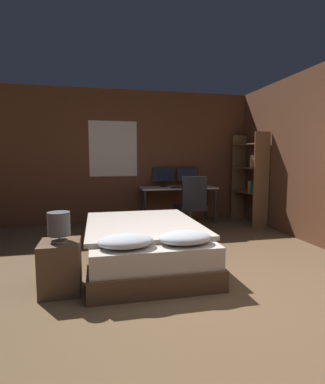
{
  "coord_description": "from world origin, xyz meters",
  "views": [
    {
      "loc": [
        -1.13,
        -2.26,
        1.31
      ],
      "look_at": [
        -0.04,
        2.69,
        0.75
      ],
      "focal_mm": 28.0,
      "sensor_mm": 36.0,
      "label": 1
    }
  ],
  "objects_px": {
    "bedside_lamp": "(59,224)",
    "office_chair": "(191,209)",
    "desk": "(178,192)",
    "monitor_left": "(164,176)",
    "bookshelf": "(252,175)",
    "keyboard": "(181,187)",
    "monitor_right": "(188,176)",
    "bed": "(144,244)",
    "nightstand": "(61,267)",
    "computer_mouse": "(194,187)"
  },
  "relations": [
    {
      "from": "bedside_lamp",
      "to": "office_chair",
      "type": "distance_m",
      "value": 2.96
    },
    {
      "from": "nightstand",
      "to": "monitor_right",
      "type": "bearing_deg",
      "value": 53.63
    },
    {
      "from": "keyboard",
      "to": "bedside_lamp",
      "type": "bearing_deg",
      "value": -126.56
    },
    {
      "from": "monitor_left",
      "to": "keyboard",
      "type": "relative_size",
      "value": 1.28
    },
    {
      "from": "bedside_lamp",
      "to": "monitor_left",
      "type": "bearing_deg",
      "value": 60.48
    },
    {
      "from": "nightstand",
      "to": "bookshelf",
      "type": "height_order",
      "value": "bookshelf"
    },
    {
      "from": "monitor_right",
      "to": "computer_mouse",
      "type": "height_order",
      "value": "monitor_right"
    },
    {
      "from": "monitor_left",
      "to": "computer_mouse",
      "type": "xyz_separation_m",
      "value": [
        0.54,
        -0.37,
        -0.2
      ]
    },
    {
      "from": "desk",
      "to": "bed",
      "type": "bearing_deg",
      "value": -115.18
    },
    {
      "from": "desk",
      "to": "bedside_lamp",
      "type": "bearing_deg",
      "value": -124.76
    },
    {
      "from": "keyboard",
      "to": "nightstand",
      "type": "bearing_deg",
      "value": -126.56
    },
    {
      "from": "bed",
      "to": "nightstand",
      "type": "distance_m",
      "value": 1.12
    },
    {
      "from": "bed",
      "to": "keyboard",
      "type": "relative_size",
      "value": 5.52
    },
    {
      "from": "monitor_left",
      "to": "office_chair",
      "type": "xyz_separation_m",
      "value": [
        0.31,
        -0.93,
        -0.56
      ]
    },
    {
      "from": "bed",
      "to": "monitor_left",
      "type": "bearing_deg",
      "value": 71.87
    },
    {
      "from": "keyboard",
      "to": "office_chair",
      "type": "relative_size",
      "value": 0.37
    },
    {
      "from": "bed",
      "to": "monitor_right",
      "type": "bearing_deg",
      "value": 61.61
    },
    {
      "from": "bedside_lamp",
      "to": "bookshelf",
      "type": "distance_m",
      "value": 4.23
    },
    {
      "from": "bedside_lamp",
      "to": "bed",
      "type": "bearing_deg",
      "value": 33.42
    },
    {
      "from": "bedside_lamp",
      "to": "desk",
      "type": "relative_size",
      "value": 0.19
    },
    {
      "from": "bed",
      "to": "office_chair",
      "type": "height_order",
      "value": "office_chair"
    },
    {
      "from": "bedside_lamp",
      "to": "bookshelf",
      "type": "relative_size",
      "value": 0.16
    },
    {
      "from": "bedside_lamp",
      "to": "office_chair",
      "type": "height_order",
      "value": "office_chair"
    },
    {
      "from": "monitor_left",
      "to": "bookshelf",
      "type": "height_order",
      "value": "bookshelf"
    },
    {
      "from": "bed",
      "to": "bookshelf",
      "type": "bearing_deg",
      "value": 36.78
    },
    {
      "from": "bedside_lamp",
      "to": "desk",
      "type": "distance_m",
      "value": 3.5
    },
    {
      "from": "keyboard",
      "to": "office_chair",
      "type": "bearing_deg",
      "value": -85.21
    },
    {
      "from": "nightstand",
      "to": "monitor_left",
      "type": "xyz_separation_m",
      "value": [
        1.73,
        3.06,
        0.71
      ]
    },
    {
      "from": "bookshelf",
      "to": "office_chair",
      "type": "bearing_deg",
      "value": -166.1
    },
    {
      "from": "bookshelf",
      "to": "desk",
      "type": "bearing_deg",
      "value": 164.23
    },
    {
      "from": "desk",
      "to": "monitor_right",
      "type": "bearing_deg",
      "value": 35.82
    },
    {
      "from": "bed",
      "to": "monitor_left",
      "type": "relative_size",
      "value": 4.32
    },
    {
      "from": "bed",
      "to": "office_chair",
      "type": "xyz_separation_m",
      "value": [
        1.11,
        1.52,
        0.15
      ]
    },
    {
      "from": "office_chair",
      "to": "bedside_lamp",
      "type": "bearing_deg",
      "value": -133.76
    },
    {
      "from": "keyboard",
      "to": "desk",
      "type": "bearing_deg",
      "value": 90.0
    },
    {
      "from": "monitor_right",
      "to": "computer_mouse",
      "type": "xyz_separation_m",
      "value": [
        0.02,
        -0.37,
        -0.2
      ]
    },
    {
      "from": "desk",
      "to": "bookshelf",
      "type": "xyz_separation_m",
      "value": [
        1.42,
        -0.4,
        0.35
      ]
    },
    {
      "from": "desk",
      "to": "keyboard",
      "type": "xyz_separation_m",
      "value": [
        0.0,
        -0.18,
        0.1
      ]
    },
    {
      "from": "desk",
      "to": "monitor_left",
      "type": "distance_m",
      "value": 0.45
    },
    {
      "from": "desk",
      "to": "bookshelf",
      "type": "bearing_deg",
      "value": -15.77
    },
    {
      "from": "monitor_right",
      "to": "bed",
      "type": "bearing_deg",
      "value": -118.39
    },
    {
      "from": "bedside_lamp",
      "to": "bookshelf",
      "type": "xyz_separation_m",
      "value": [
        3.41,
        2.47,
        0.31
      ]
    },
    {
      "from": "computer_mouse",
      "to": "bookshelf",
      "type": "height_order",
      "value": "bookshelf"
    },
    {
      "from": "nightstand",
      "to": "bookshelf",
      "type": "xyz_separation_m",
      "value": [
        3.41,
        2.47,
        0.74
      ]
    },
    {
      "from": "monitor_left",
      "to": "office_chair",
      "type": "distance_m",
      "value": 1.13
    },
    {
      "from": "nightstand",
      "to": "monitor_left",
      "type": "distance_m",
      "value": 3.59
    },
    {
      "from": "nightstand",
      "to": "computer_mouse",
      "type": "relative_size",
      "value": 7.25
    },
    {
      "from": "bed",
      "to": "monitor_left",
      "type": "height_order",
      "value": "monitor_left"
    },
    {
      "from": "nightstand",
      "to": "monitor_right",
      "type": "xyz_separation_m",
      "value": [
        2.25,
        3.06,
        0.71
      ]
    },
    {
      "from": "desk",
      "to": "monitor_right",
      "type": "xyz_separation_m",
      "value": [
        0.26,
        0.19,
        0.31
      ]
    }
  ]
}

